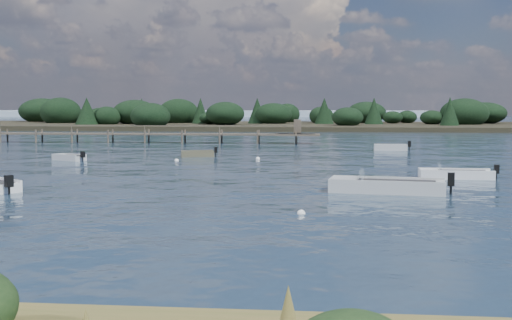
# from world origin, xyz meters

# --- Properties ---
(ground) EXTENTS (400.00, 400.00, 0.00)m
(ground) POSITION_xyz_m (0.00, 60.00, 0.00)
(ground) COLOR #172737
(ground) RESTS_ON ground
(dinghy_mid_white_b) EXTENTS (4.48, 1.75, 1.11)m
(dinghy_mid_white_b) POSITION_xyz_m (14.27, 14.30, 0.14)
(dinghy_mid_white_b) COLOR silver
(dinghy_mid_white_b) RESTS_ON ground
(dinghy_mid_white_a) EXTENTS (5.99, 2.89, 1.38)m
(dinghy_mid_white_a) POSITION_xyz_m (9.65, 7.84, 0.18)
(dinghy_mid_white_a) COLOR #A8ACAF
(dinghy_mid_white_a) RESTS_ON ground
(tender_far_grey_b) EXTENTS (3.43, 1.30, 1.17)m
(tender_far_grey_b) POSITION_xyz_m (13.15, 37.91, 0.17)
(tender_far_grey_b) COLOR #A8ACAF
(tender_far_grey_b) RESTS_ON ground
(tender_far_white) EXTENTS (3.05, 1.74, 1.02)m
(tender_far_white) POSITION_xyz_m (-3.61, 28.52, 0.14)
(tender_far_white) COLOR brown
(tender_far_white) RESTS_ON ground
(tender_far_grey) EXTENTS (3.01, 2.25, 0.98)m
(tender_far_grey) POSITION_xyz_m (-12.79, 23.98, 0.14)
(tender_far_grey) COLOR #A8ACAF
(tender_far_grey) RESTS_ON ground
(buoy_b) EXTENTS (0.32, 0.32, 0.32)m
(buoy_b) POSITION_xyz_m (5.69, 1.16, 0.00)
(buoy_b) COLOR white
(buoy_b) RESTS_ON ground
(buoy_e) EXTENTS (0.32, 0.32, 0.32)m
(buoy_e) POSITION_xyz_m (1.56, 26.83, 0.00)
(buoy_e) COLOR white
(buoy_e) RESTS_ON ground
(buoy_extra_a) EXTENTS (0.32, 0.32, 0.32)m
(buoy_extra_a) POSITION_xyz_m (-4.48, 24.53, 0.00)
(buoy_extra_a) COLOR white
(buoy_extra_a) RESTS_ON ground
(jetty) EXTENTS (64.50, 3.20, 3.40)m
(jetty) POSITION_xyz_m (-21.74, 47.99, 0.98)
(jetty) COLOR brown
(jetty) RESTS_ON ground
(far_headland) EXTENTS (190.00, 40.00, 5.80)m
(far_headland) POSITION_xyz_m (25.00, 100.00, 1.96)
(far_headland) COLOR black
(far_headland) RESTS_ON ground
(distant_haze) EXTENTS (280.00, 20.00, 2.40)m
(distant_haze) POSITION_xyz_m (-90.00, 230.00, 0.00)
(distant_haze) COLOR #99ACBE
(distant_haze) RESTS_ON ground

